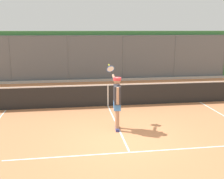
% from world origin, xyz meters
% --- Properties ---
extents(ground_plane, '(60.00, 60.00, 0.00)m').
position_xyz_m(ground_plane, '(0.00, 0.00, 0.00)').
color(ground_plane, '#C67A4C').
extents(court_line_markings, '(8.59, 8.36, 0.01)m').
position_xyz_m(court_line_markings, '(0.00, 1.27, 0.00)').
color(court_line_markings, white).
rests_on(court_line_markings, ground).
extents(fence_backdrop, '(20.55, 1.37, 3.17)m').
position_xyz_m(fence_backdrop, '(0.00, -10.21, 1.57)').
color(fence_backdrop, '#565B60').
rests_on(fence_backdrop, ground).
extents(tennis_net, '(11.04, 0.09, 1.07)m').
position_xyz_m(tennis_net, '(0.00, -3.71, 0.49)').
color(tennis_net, '#2D2D2D').
rests_on(tennis_net, ground).
extents(tennis_player, '(0.39, 1.46, 2.06)m').
position_xyz_m(tennis_player, '(0.06, -0.91, 1.05)').
color(tennis_player, navy).
rests_on(tennis_player, ground).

